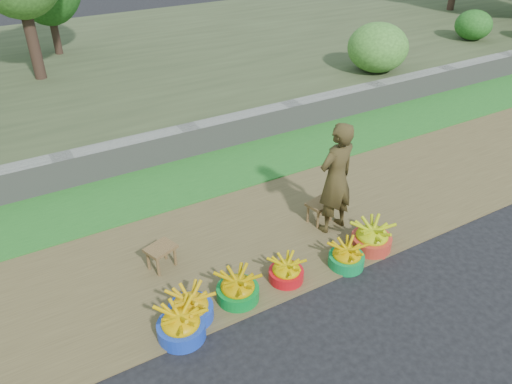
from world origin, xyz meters
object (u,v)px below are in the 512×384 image
stool_right (320,206)px  vendor_woman (336,178)px  basin_c (238,289)px  basin_d (286,271)px  basin_e (347,256)px  basin_f (372,237)px  stool_left (161,251)px  basin_a (181,324)px  basin_b (191,307)px

stool_right → vendor_woman: size_ratio=0.25×
basin_c → basin_d: size_ratio=1.16×
basin_c → basin_e: (1.53, -0.17, -0.02)m
basin_d → basin_e: 0.85m
basin_e → stool_right: (0.28, 0.98, 0.12)m
basin_c → basin_f: basin_f is taller
basin_c → stool_left: bearing=119.8°
basin_c → vendor_woman: 2.07m
basin_a → basin_f: size_ratio=0.98×
stool_right → basin_e: bearing=-106.2°
basin_c → basin_e: size_ratio=1.10×
basin_e → stool_left: bearing=150.9°
basin_a → basin_c: basin_a is taller
basin_b → basin_c: size_ratio=1.01×
basin_d → basin_c: bearing=179.2°
basin_b → basin_c: basin_b is taller
stool_left → stool_right: bearing=-4.6°
basin_e → basin_f: size_ratio=0.85×
basin_b → basin_f: basin_f is taller
basin_a → stool_left: (0.24, 1.20, 0.10)m
basin_c → stool_right: size_ratio=1.23×
basin_a → basin_f: bearing=2.8°
basin_a → vendor_woman: size_ratio=0.33×
basin_c → vendor_woman: vendor_woman is taller
basin_d → stool_right: size_ratio=1.06×
basin_e → basin_f: (0.53, 0.12, 0.03)m
basin_d → basin_e: basin_e is taller
basin_c → stool_left: (-0.57, 1.00, 0.11)m
basin_d → basin_f: bearing=-1.8°
stool_left → vendor_woman: (2.45, -0.41, 0.57)m
stool_left → stool_right: size_ratio=1.05×
basin_b → basin_e: size_ratio=1.11×
basin_d → basin_f: 1.36m
basin_f → vendor_woman: (-0.18, 0.64, 0.66)m
basin_f → stool_right: bearing=105.6°
basin_b → vendor_woman: bearing=13.5°
stool_left → basin_f: bearing=-21.9°
stool_right → basin_b: bearing=-161.4°
basin_b → vendor_woman: size_ratio=0.31×
vendor_woman → basin_d: bearing=20.0°
basin_a → basin_d: 1.51m
basin_c → vendor_woman: (1.87, 0.59, 0.67)m
basin_e → stool_right: size_ratio=1.12×
basin_a → basin_c: size_ratio=1.05×
basin_b → basin_d: size_ratio=1.17×
basin_a → basin_e: basin_a is taller
basin_c → basin_f: size_ratio=0.93×
basin_b → stool_left: bearing=87.8°
vendor_woman → basin_f: bearing=98.7°
basin_a → stool_right: bearing=21.0°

